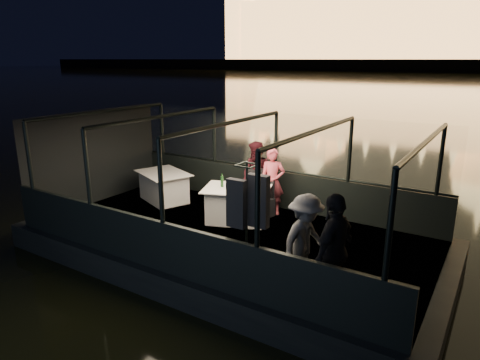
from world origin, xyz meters
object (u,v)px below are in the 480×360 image
Objects in this scene: coat_stand at (247,230)px; person_man_maroon at (257,179)px; chair_port_right at (263,197)px; dining_table_central at (237,205)px; passenger_stripe at (305,236)px; passenger_dark at (334,251)px; person_woman_coral at (272,183)px; wine_bottle at (222,180)px; chair_port_left at (252,193)px; dining_table_aft at (164,186)px.

person_man_maroon is (-1.63, 3.15, -0.15)m from coat_stand.
coat_stand reaches higher than person_man_maroon.
person_man_maroon is at bearing 147.24° from chair_port_right.
dining_table_central is 1.71× the size of chair_port_right.
passenger_dark is at bearing -104.80° from passenger_stripe.
passenger_stripe is 0.89× the size of passenger_dark.
person_man_maroon reaches higher than person_woman_coral.
wine_bottle is (-3.33, 2.01, 0.06)m from passenger_dark.
wine_bottle is at bearing -119.86° from chair_port_left.
coat_stand is at bearing -54.15° from dining_table_central.
dining_table_central is 1.03× the size of dining_table_aft.
wine_bottle is at bearing -165.88° from dining_table_central.
person_woman_coral is at bearing -4.27° from person_man_maroon.
person_woman_coral is 1.02× the size of passenger_stripe.
person_man_maroon is 3.72m from passenger_stripe.
dining_table_aft is 4.65m from coat_stand.
chair_port_right is at bearing 59.05° from dining_table_central.
chair_port_right is 0.49× the size of passenger_dark.
dining_table_central reaches higher than dining_table_aft.
dining_table_central is 0.95× the size of passenger_stripe.
person_man_maroon is 1.09m from wine_bottle.
passenger_stripe is 3.27m from wine_bottle.
dining_table_aft is 1.65× the size of chair_port_right.
dining_table_central is at bearing -118.73° from passenger_dark.
chair_port_right reaches higher than dining_table_aft.
passenger_stripe reaches higher than wine_bottle.
coat_stand is 3.26m from person_woman_coral.
chair_port_right is at bearing 114.04° from coat_stand.
person_man_maroon is 4.30m from passenger_dark.
passenger_stripe reaches higher than dining_table_central.
dining_table_aft is at bearing -161.44° from chair_port_right.
person_man_maroon is at bearing -128.87° from passenger_dark.
chair_port_right is at bearing 7.66° from dining_table_aft.
coat_stand is 3.55m from person_man_maroon.
person_man_maroon is at bearing 73.82° from chair_port_left.
passenger_stripe is (2.08, -2.40, 0.40)m from chair_port_right.
dining_table_central is 1.02m from person_man_maroon.
dining_table_aft is at bearing 171.43° from wine_bottle.
dining_table_aft is at bearing 174.67° from dining_table_central.
passenger_stripe reaches higher than person_man_maroon.
dining_table_central is at bearing -96.94° from chair_port_left.
person_woman_coral is 5.22× the size of wine_bottle.
dining_table_central is 0.72× the size of coat_stand.
passenger_dark reaches higher than passenger_stripe.
chair_port_right is at bearing -132.33° from person_woman_coral.
dining_table_aft is 0.90× the size of person_woman_coral.
dining_table_aft is 2.45m from person_man_maroon.
person_man_maroon is (-0.47, 0.11, 0.00)m from person_woman_coral.
person_woman_coral is 3.90m from passenger_dark.
chair_port_left is at bearing 94.43° from dining_table_central.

